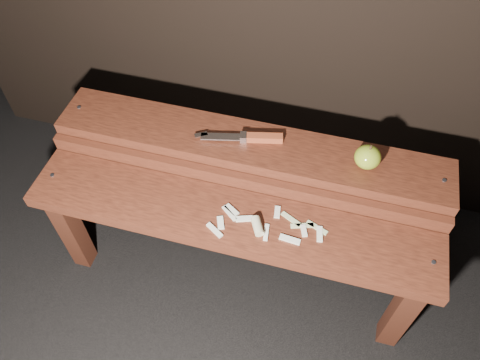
% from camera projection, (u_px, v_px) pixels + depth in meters
% --- Properties ---
extents(ground, '(60.00, 60.00, 0.00)m').
position_uv_depth(ground, '(236.00, 269.00, 1.68)').
color(ground, black).
extents(bench_front_tier, '(1.20, 0.20, 0.42)m').
position_uv_depth(bench_front_tier, '(229.00, 232.00, 1.37)').
color(bench_front_tier, '#39180E').
rests_on(bench_front_tier, ground).
extents(bench_rear_tier, '(1.20, 0.21, 0.50)m').
position_uv_depth(bench_rear_tier, '(249.00, 161.00, 1.46)').
color(bench_rear_tier, '#39180E').
rests_on(bench_rear_tier, ground).
extents(apple, '(0.07, 0.07, 0.08)m').
position_uv_depth(apple, '(368.00, 157.00, 1.31)').
color(apple, olive).
rests_on(apple, bench_rear_tier).
extents(knife, '(0.26, 0.08, 0.02)m').
position_uv_depth(knife, '(253.00, 138.00, 1.39)').
color(knife, '#973E21').
rests_on(knife, bench_rear_tier).
extents(apple_scraps, '(0.33, 0.15, 0.03)m').
position_uv_depth(apple_scraps, '(263.00, 225.00, 1.30)').
color(apple_scraps, beige).
rests_on(apple_scraps, bench_front_tier).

